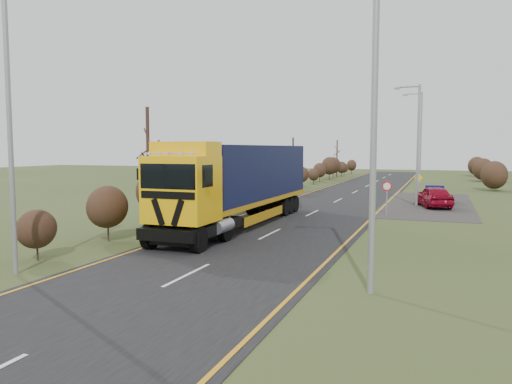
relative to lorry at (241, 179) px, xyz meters
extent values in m
plane|color=#34421C|center=(2.29, -6.06, -2.41)|extent=(160.00, 160.00, 0.00)
cube|color=black|center=(2.29, 3.94, -2.40)|extent=(8.00, 120.00, 0.02)
cube|color=#312E2B|center=(8.79, 13.94, -2.40)|extent=(6.00, 18.00, 0.02)
cube|color=orange|center=(-1.41, 3.94, -2.38)|extent=(0.12, 116.00, 0.01)
cube|color=orange|center=(5.99, 3.94, -2.38)|extent=(0.12, 116.00, 0.01)
cube|color=silver|center=(2.29, -10.06, -2.38)|extent=(0.12, 3.00, 0.01)
cube|color=silver|center=(2.29, -2.06, -2.38)|extent=(0.12, 3.00, 0.01)
cube|color=silver|center=(2.29, 5.94, -2.38)|extent=(0.12, 3.00, 0.01)
cube|color=silver|center=(2.29, 13.94, -2.38)|extent=(0.12, 3.00, 0.01)
cube|color=silver|center=(2.29, 21.94, -2.38)|extent=(0.12, 3.00, 0.01)
cube|color=silver|center=(2.29, 29.94, -2.38)|extent=(0.12, 3.00, 0.01)
cube|color=silver|center=(2.29, 37.94, -2.38)|extent=(0.12, 3.00, 0.01)
cube|color=silver|center=(2.29, 45.94, -2.38)|extent=(0.12, 3.00, 0.01)
cube|color=silver|center=(2.29, 53.94, -2.38)|extent=(0.12, 3.00, 0.01)
ellipsoid|color=black|center=(-3.72, -10.06, -1.28)|extent=(1.21, 1.57, 1.39)
ellipsoid|color=black|center=(-3.71, -6.06, -0.93)|extent=(1.58, 2.06, 1.82)
ellipsoid|color=black|center=(-3.69, -2.06, -0.58)|extent=(1.96, 2.55, 2.25)
ellipsoid|color=black|center=(-3.74, 1.94, -0.70)|extent=(1.83, 2.38, 2.10)
ellipsoid|color=black|center=(-3.66, 5.94, -1.13)|extent=(1.37, 1.78, 1.57)
ellipsoid|color=black|center=(-3.77, 9.94, -1.29)|extent=(1.20, 1.56, 1.38)
ellipsoid|color=black|center=(-3.63, 13.94, -0.96)|extent=(1.55, 2.02, 1.78)
ellipsoid|color=black|center=(-3.80, 17.94, -0.59)|extent=(1.95, 2.53, 2.24)
ellipsoid|color=black|center=(-3.60, 21.94, -0.67)|extent=(1.85, 2.41, 2.13)
ellipsoid|color=black|center=(-3.83, 25.94, -1.10)|extent=(1.40, 1.81, 1.61)
ellipsoid|color=black|center=(-3.58, 29.94, -1.29)|extent=(1.19, 1.55, 1.37)
ellipsoid|color=black|center=(-3.85, 33.94, -0.99)|extent=(1.52, 1.97, 1.75)
ellipsoid|color=black|center=(-3.55, 37.94, -0.60)|extent=(1.93, 2.51, 2.22)
ellipsoid|color=black|center=(-3.88, 41.94, -0.65)|extent=(1.88, 2.44, 2.16)
ellipsoid|color=black|center=(-3.53, 45.94, -1.08)|extent=(1.43, 1.85, 1.64)
ellipsoid|color=black|center=(-3.90, 49.94, -1.30)|extent=(1.19, 1.55, 1.37)
ellipsoid|color=black|center=(-3.51, 53.94, -1.02)|extent=(1.49, 1.93, 1.71)
cylinder|color=#37231B|center=(-4.21, -2.06, 0.61)|extent=(0.18, 0.18, 6.05)
cylinder|color=#37231B|center=(-4.21, 23.94, 0.11)|extent=(0.18, 0.18, 5.06)
cylinder|color=#37231B|center=(-4.21, 45.94, 0.16)|extent=(0.18, 0.18, 5.15)
cube|color=black|center=(0.00, -5.31, -1.71)|extent=(2.46, 4.67, 0.45)
cube|color=#FAB80A|center=(0.00, -6.22, -0.04)|extent=(2.54, 2.24, 2.63)
cube|color=black|center=(0.00, -7.28, -1.86)|extent=(2.53, 0.14, 0.56)
cube|color=black|center=(-0.42, -7.34, -0.85)|extent=(0.61, 0.02, 1.09)
cube|color=black|center=(0.42, -7.34, -0.85)|extent=(0.61, 0.02, 1.09)
cube|color=black|center=(0.00, -7.31, 0.52)|extent=(2.38, 0.08, 0.96)
cube|color=black|center=(0.00, -7.34, -0.19)|extent=(2.33, 0.05, 0.28)
cube|color=#FAB80A|center=(0.00, -5.86, 1.56)|extent=(2.54, 1.44, 0.57)
cylinder|color=silver|center=(0.00, -7.08, 1.38)|extent=(2.22, 0.08, 0.06)
cube|color=black|center=(-1.45, -7.08, 0.57)|extent=(0.08, 0.12, 0.45)
cube|color=black|center=(1.45, -7.08, 0.57)|extent=(0.08, 0.12, 0.45)
cylinder|color=gray|center=(-1.16, -4.90, -1.66)|extent=(0.58, 1.32, 0.57)
cylinder|color=gray|center=(1.16, -4.90, -1.66)|extent=(0.58, 1.32, 0.57)
cube|color=#C78B0E|center=(0.00, 1.26, -1.17)|extent=(2.63, 12.76, 0.24)
cube|color=black|center=(0.00, 1.26, 0.34)|extent=(2.61, 12.35, 2.78)
cube|color=#100F41|center=(0.00, 7.45, 0.34)|extent=(2.51, 0.08, 2.78)
cube|color=#100F41|center=(0.00, -4.92, 0.34)|extent=(2.51, 0.08, 2.78)
cube|color=black|center=(0.00, 5.10, -1.76)|extent=(2.35, 3.66, 0.35)
cube|color=#C78B0E|center=(-1.23, 0.25, -1.86)|extent=(0.09, 5.56, 0.45)
cube|color=#C78B0E|center=(1.23, 0.25, -1.86)|extent=(0.09, 5.56, 0.45)
cylinder|color=black|center=(-1.06, -6.93, -1.89)|extent=(0.33, 1.05, 1.05)
cylinder|color=black|center=(1.06, -6.93, -1.89)|extent=(0.33, 1.05, 1.05)
cylinder|color=black|center=(-1.06, -4.40, -1.89)|extent=(0.33, 1.05, 1.05)
cylinder|color=black|center=(1.06, -4.40, -1.89)|extent=(0.33, 1.05, 1.05)
cylinder|color=black|center=(-1.06, 4.19, -1.89)|extent=(0.33, 1.05, 1.05)
cylinder|color=black|center=(1.06, 4.19, -1.89)|extent=(0.33, 1.05, 1.05)
cylinder|color=black|center=(-1.06, 5.20, -1.89)|extent=(0.33, 1.05, 1.05)
cylinder|color=black|center=(1.06, 5.20, -1.89)|extent=(0.33, 1.05, 1.05)
cylinder|color=black|center=(-1.06, 6.21, -1.89)|extent=(0.33, 1.05, 1.05)
cylinder|color=black|center=(1.06, 6.21, -1.89)|extent=(0.33, 1.05, 1.05)
imported|color=maroon|center=(9.21, 11.96, -1.69)|extent=(2.85, 4.57, 1.45)
imported|color=#0E0B3D|center=(9.21, 15.58, -1.79)|extent=(1.39, 3.83, 1.26)
cylinder|color=#939598|center=(7.94, -9.99, 2.39)|extent=(0.18, 0.18, 9.61)
cylinder|color=#939598|center=(8.09, 12.36, 1.76)|extent=(0.18, 0.18, 8.34)
cylinder|color=#939598|center=(7.35, 12.36, 5.79)|extent=(1.48, 0.12, 0.12)
cube|color=#939598|center=(6.61, 12.36, 5.70)|extent=(0.42, 0.17, 0.13)
cylinder|color=#939598|center=(7.35, 35.04, 2.69)|extent=(0.18, 0.18, 10.21)
cylinder|color=#939598|center=(6.44, 35.04, 7.63)|extent=(1.82, 0.12, 0.12)
cube|color=#939598|center=(5.54, 35.04, 7.52)|extent=(0.51, 0.20, 0.16)
cylinder|color=#939598|center=(-2.91, -11.82, 1.94)|extent=(0.16, 0.16, 8.71)
cylinder|color=#939598|center=(6.67, 6.45, -1.53)|extent=(0.08, 0.08, 1.76)
cylinder|color=red|center=(6.67, 6.42, -0.65)|extent=(0.56, 0.04, 0.56)
cylinder|color=white|center=(6.67, 6.40, -0.65)|extent=(0.42, 0.02, 0.42)
cylinder|color=#939598|center=(7.80, 21.63, -1.73)|extent=(0.08, 0.08, 1.36)
cube|color=yellow|center=(7.80, 21.58, -0.95)|extent=(0.69, 0.04, 0.69)
camera|label=1|loc=(9.70, -23.71, 1.57)|focal=35.00mm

